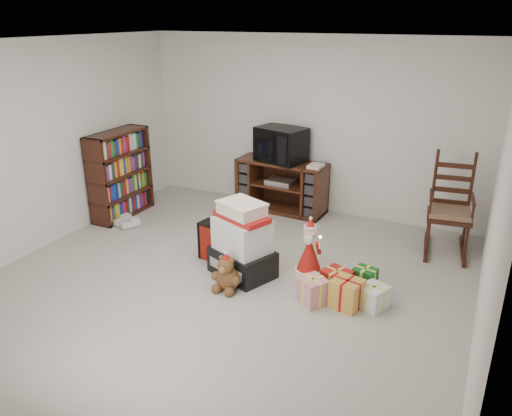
{
  "coord_description": "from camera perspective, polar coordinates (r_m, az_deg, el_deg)",
  "views": [
    {
      "loc": [
        2.38,
        -4.2,
        2.73
      ],
      "look_at": [
        0.07,
        0.6,
        0.66
      ],
      "focal_mm": 35.0,
      "sensor_mm": 36.0,
      "label": 1
    }
  ],
  "objects": [
    {
      "name": "bookshelf",
      "position": [
        7.36,
        -15.24,
        3.58
      ],
      "size": [
        0.34,
        1.01,
        1.23
      ],
      "color": "#3D1B10",
      "rests_on": "floor"
    },
    {
      "name": "teddy_bear",
      "position": [
        5.3,
        -3.32,
        -7.69
      ],
      "size": [
        0.26,
        0.23,
        0.39
      ],
      "color": "brown",
      "rests_on": "floor"
    },
    {
      "name": "gift_pile",
      "position": [
        5.51,
        -1.58,
        -4.16
      ],
      "size": [
        0.81,
        0.7,
        0.84
      ],
      "rotation": [
        0.0,
        0.0,
        -0.39
      ],
      "color": "black",
      "rests_on": "floor"
    },
    {
      "name": "tv_stand",
      "position": [
        7.35,
        2.9,
        2.54
      ],
      "size": [
        1.35,
        0.54,
        0.76
      ],
      "rotation": [
        0.0,
        0.0,
        -0.05
      ],
      "color": "#472214",
      "rests_on": "floor"
    },
    {
      "name": "santa_figurine",
      "position": [
        5.64,
        6.11,
        -4.99
      ],
      "size": [
        0.32,
        0.3,
        0.66
      ],
      "color": "#AD1A12",
      "rests_on": "floor"
    },
    {
      "name": "stocking",
      "position": [
        5.68,
        -2.73,
        -4.18
      ],
      "size": [
        0.3,
        0.18,
        0.59
      ],
      "primitive_type": null,
      "rotation": [
        0.0,
        0.0,
        -0.24
      ],
      "color": "#0E650B",
      "rests_on": "floor"
    },
    {
      "name": "rocking_chair",
      "position": [
        6.52,
        21.22,
        -0.93
      ],
      "size": [
        0.6,
        0.89,
        1.27
      ],
      "rotation": [
        0.0,
        0.0,
        0.12
      ],
      "color": "#3D1B10",
      "rests_on": "floor"
    },
    {
      "name": "sneaker_pair",
      "position": [
        7.11,
        -14.53,
        -1.66
      ],
      "size": [
        0.36,
        0.29,
        0.1
      ],
      "rotation": [
        0.0,
        0.0,
        -0.26
      ],
      "color": "silver",
      "rests_on": "floor"
    },
    {
      "name": "crt_television",
      "position": [
        7.18,
        2.88,
        7.26
      ],
      "size": [
        0.77,
        0.64,
        0.49
      ],
      "rotation": [
        0.0,
        0.0,
        -0.26
      ],
      "color": "black",
      "rests_on": "tv_stand"
    },
    {
      "name": "room",
      "position": [
        5.05,
        -3.65,
        4.08
      ],
      "size": [
        5.01,
        5.01,
        2.51
      ],
      "color": "#A49F96",
      "rests_on": "ground"
    },
    {
      "name": "gift_cluster",
      "position": [
        5.21,
        10.57,
        -9.25
      ],
      "size": [
        0.71,
        0.81,
        0.24
      ],
      "color": "#A81613",
      "rests_on": "floor"
    },
    {
      "name": "red_suitcase",
      "position": [
        5.9,
        -4.63,
        -3.86
      ],
      "size": [
        0.39,
        0.25,
        0.55
      ],
      "rotation": [
        0.0,
        0.0,
        -0.18
      ],
      "color": "maroon",
      "rests_on": "floor"
    },
    {
      "name": "mrs_claus_figurine",
      "position": [
        6.53,
        -2.53,
        -1.5
      ],
      "size": [
        0.27,
        0.26,
        0.55
      ],
      "color": "#AD1A12",
      "rests_on": "floor"
    }
  ]
}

